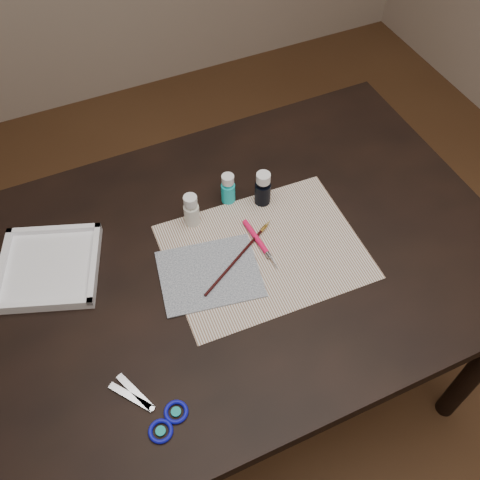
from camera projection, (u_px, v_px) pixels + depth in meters
name	position (u px, v px, depth m)	size (l,w,h in m)	color
ground	(240.00, 378.00, 1.90)	(3.50, 3.50, 0.02)	#422614
table	(240.00, 326.00, 1.60)	(1.30, 0.90, 0.75)	black
paper	(264.00, 251.00, 1.30)	(0.47, 0.36, 0.00)	silver
canvas	(210.00, 274.00, 1.26)	(0.23, 0.19, 0.00)	black
paint_bottle_white	(191.00, 210.00, 1.32)	(0.04, 0.04, 0.09)	silver
paint_bottle_cyan	(228.00, 188.00, 1.37)	(0.04, 0.04, 0.09)	#16C3C8
paint_bottle_navy	(263.00, 188.00, 1.36)	(0.04, 0.04, 0.10)	black
paintbrush	(240.00, 256.00, 1.28)	(0.27, 0.01, 0.01)	black
craft_knife	(261.00, 244.00, 1.30)	(0.17, 0.01, 0.01)	#EB124C
scissors	(143.00, 407.00, 1.06)	(0.19, 0.10, 0.01)	silver
palette_tray	(49.00, 267.00, 1.26)	(0.23, 0.23, 0.03)	white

